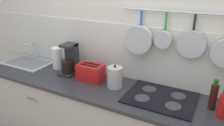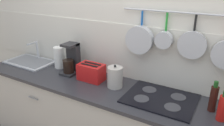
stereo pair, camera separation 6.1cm
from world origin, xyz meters
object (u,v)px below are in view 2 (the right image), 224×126
at_px(paper_towel_roll, 59,57).
at_px(coffee_maker, 71,61).
at_px(bottle_sesame_oil, 223,108).
at_px(kettle, 115,77).
at_px(toaster, 91,72).
at_px(bottle_vinegar, 213,98).

height_order(paper_towel_roll, coffee_maker, coffee_maker).
bearing_deg(bottle_sesame_oil, kettle, 175.91).
bearing_deg(bottle_sesame_oil, paper_towel_roll, 174.32).
height_order(toaster, bottle_vinegar, bottle_vinegar).
bearing_deg(bottle_sesame_oil, coffee_maker, 175.25).
distance_m(paper_towel_roll, toaster, 0.51).
xyz_separation_m(coffee_maker, kettle, (0.57, -0.06, -0.04)).
bearing_deg(coffee_maker, kettle, -5.80).
xyz_separation_m(paper_towel_roll, coffee_maker, (0.22, -0.05, 0.02)).
height_order(coffee_maker, bottle_vinegar, coffee_maker).
bearing_deg(kettle, coffee_maker, 174.20).
distance_m(bottle_vinegar, bottle_sesame_oil, 0.12).
height_order(coffee_maker, kettle, coffee_maker).
xyz_separation_m(toaster, bottle_sesame_oil, (1.20, -0.08, 0.02)).
relative_size(coffee_maker, kettle, 1.47).
height_order(coffee_maker, toaster, coffee_maker).
bearing_deg(toaster, coffee_maker, 171.27).
bearing_deg(kettle, bottle_vinegar, 1.83).
height_order(toaster, bottle_sesame_oil, bottle_sesame_oil).
bearing_deg(paper_towel_roll, kettle, -7.53).
xyz_separation_m(coffee_maker, toaster, (0.29, -0.04, -0.05)).
height_order(bottle_vinegar, bottle_sesame_oil, bottle_vinegar).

